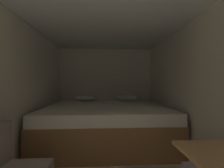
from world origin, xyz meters
TOP-DOWN VIEW (x-y plane):
  - wall_back at (0.00, 4.07)m, footprint 2.61×0.05m
  - wall_left at (-1.28, 1.74)m, footprint 0.05×4.62m
  - wall_right at (1.28, 1.74)m, footprint 0.05×4.62m
  - ceiling_slab at (0.00, 1.74)m, footprint 2.61×4.62m
  - bed at (0.00, 3.00)m, footprint 2.39×2.02m

SIDE VIEW (x-z plane):
  - bed at x=0.00m, z-range -0.07..0.80m
  - wall_back at x=0.00m, z-range 0.00..2.12m
  - wall_left at x=-1.28m, z-range 0.00..2.12m
  - wall_right at x=1.28m, z-range 0.00..2.12m
  - ceiling_slab at x=0.00m, z-range 2.12..2.17m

